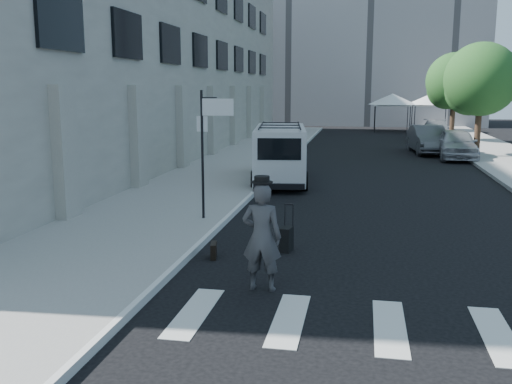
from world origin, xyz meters
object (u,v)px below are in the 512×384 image
at_px(suitcase, 286,239).
at_px(parked_car_c, 436,130).
at_px(briefcase, 214,251).
at_px(businessman, 262,237).
at_px(parked_car_b, 428,139).
at_px(parked_car_a, 457,144).
at_px(cargo_van, 280,154).

height_order(suitcase, parked_car_c, parked_car_c).
xyz_separation_m(briefcase, suitcase, (1.51, 0.83, 0.12)).
height_order(businessman, parked_car_b, businessman).
xyz_separation_m(suitcase, parked_car_c, (6.77, 30.07, 0.42)).
relative_size(suitcase, parked_car_c, 0.22).
bearing_deg(suitcase, parked_car_b, 85.68).
xyz_separation_m(businessman, suitcase, (0.11, 2.61, -0.73)).
distance_m(suitcase, parked_car_b, 21.78).
relative_size(parked_car_a, parked_car_c, 0.96).
bearing_deg(parked_car_c, businessman, -97.43).
height_order(briefcase, parked_car_b, parked_car_b).
height_order(businessman, suitcase, businessman).
distance_m(suitcase, cargo_van, 9.80).
height_order(businessman, parked_car_c, businessman).
xyz_separation_m(parked_car_a, parked_car_b, (-1.19, 2.43, -0.01)).
relative_size(businessman, briefcase, 4.61).
distance_m(businessman, briefcase, 2.41).
bearing_deg(briefcase, parked_car_a, 56.29).
bearing_deg(businessman, cargo_van, -81.45).
distance_m(businessman, parked_car_a, 22.30).
bearing_deg(businessman, parked_car_c, -100.06).
relative_size(cargo_van, parked_car_b, 1.24).
relative_size(suitcase, parked_car_a, 0.23).
distance_m(briefcase, suitcase, 1.73).
height_order(parked_car_b, parked_car_c, parked_car_b).
bearing_deg(suitcase, parked_car_c, 87.07).
height_order(cargo_van, parked_car_c, cargo_van).
bearing_deg(cargo_van, businessman, -90.94).
bearing_deg(briefcase, cargo_van, 78.83).
height_order(briefcase, parked_car_c, parked_car_c).
xyz_separation_m(briefcase, cargo_van, (-0.05, 10.47, 0.97)).
bearing_deg(parked_car_a, businessman, -105.25).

